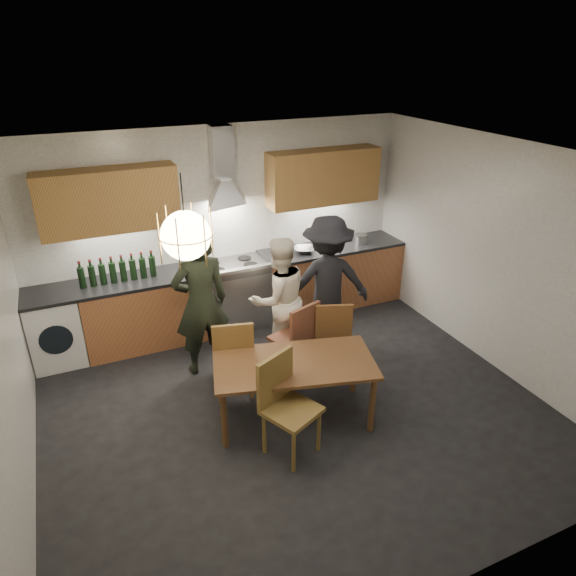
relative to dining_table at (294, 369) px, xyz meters
name	(u,v)px	position (x,y,z in m)	size (l,w,h in m)	color
ground	(294,407)	(0.06, 0.13, -0.59)	(5.00, 5.00, 0.00)	black
room_shell	(295,258)	(0.06, 0.13, 1.12)	(5.02, 4.52, 2.61)	white
counter_run	(235,294)	(0.08, 2.08, -0.14)	(5.00, 0.62, 0.90)	#C0784A
range_stove	(233,295)	(0.06, 2.08, -0.14)	(0.90, 0.60, 0.92)	silver
wall_fixtures	(225,187)	(0.06, 2.20, 1.29)	(4.30, 0.54, 1.10)	#B88747
pendant_lamp	(186,236)	(-0.94, 0.03, 1.51)	(0.43, 0.43, 0.70)	black
dining_table	(294,369)	(0.00, 0.00, 0.00)	(1.72, 1.16, 0.66)	brown
chair_back_left	(233,353)	(-0.44, 0.59, -0.05)	(0.51, 0.51, 0.94)	brown
chair_back_mid	(298,335)	(0.34, 0.63, -0.05)	(0.54, 0.54, 0.94)	brown
chair_back_right	(332,331)	(0.73, 0.58, -0.06)	(0.53, 0.53, 0.91)	brown
chair_front	(284,399)	(-0.27, -0.36, -0.02)	(0.59, 0.59, 0.98)	brown
person_left	(201,303)	(-0.59, 1.21, 0.29)	(0.64, 0.42, 1.75)	black
person_mid	(279,299)	(0.32, 1.14, 0.18)	(0.74, 0.58, 1.52)	white
person_right	(327,282)	(0.98, 1.18, 0.25)	(1.08, 0.62, 1.68)	black
mixing_bowl	(304,250)	(1.09, 2.04, 0.35)	(0.28, 0.28, 0.07)	#A7A7AA
stock_pot	(361,239)	(1.97, 2.03, 0.37)	(0.17, 0.17, 0.12)	#B9BABD
wine_bottles	(118,269)	(-1.34, 2.09, 0.48)	(0.89, 0.08, 0.33)	black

